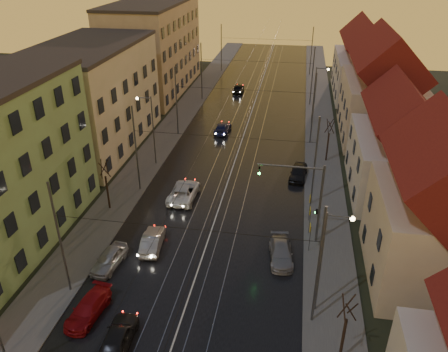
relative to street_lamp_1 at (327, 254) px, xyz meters
The scene contains 39 objects.
road 31.73m from the street_lamp_1, 106.88° to the left, with size 16.00×120.00×0.04m, color black.
sidewalk_left 35.89m from the street_lamp_1, 122.49° to the left, with size 4.00×120.00×0.15m, color #4C4C4C.
sidewalk_right 30.40m from the street_lamp_1, 88.29° to the left, with size 4.00×120.00×0.15m, color #4C4C4C.
tram_rail_0 32.42m from the street_lamp_1, 110.65° to the left, with size 0.06×120.00×0.03m, color gray.
tram_rail_1 31.95m from the street_lamp_1, 108.22° to the left, with size 0.06×120.00×0.03m, color gray.
tram_rail_2 31.51m from the street_lamp_1, 105.53° to the left, with size 0.06×120.00×0.03m, color gray.
tram_rail_3 31.16m from the street_lamp_1, 102.96° to the left, with size 0.06×120.00×0.03m, color gray.
apartment_left_2 35.85m from the street_lamp_1, 137.95° to the left, with size 10.00×20.00×12.00m, color #B2AC8A.
apartment_left_3 54.92m from the street_lamp_1, 119.00° to the left, with size 10.00×24.00×14.00m, color #957F60.
house_right_1 9.36m from the street_lamp_1, 32.35° to the left, with size 8.67×10.20×10.80m.
house_right_2 19.66m from the street_lamp_1, 66.32° to the left, with size 9.18×12.24×9.20m.
house_right_3 33.94m from the street_lamp_1, 76.54° to the left, with size 9.18×14.28×11.50m.
house_right_4 51.61m from the street_lamp_1, 81.20° to the left, with size 9.18×16.32×10.00m.
catenary_pole_l_1 17.74m from the street_lamp_1, behind, with size 0.16×0.16×9.00m, color #595B60.
catenary_pole_r_1 1.18m from the street_lamp_1, 116.77° to the right, with size 0.16×0.16×9.00m, color #595B60.
catenary_pole_l_2 22.57m from the street_lamp_1, 141.66° to the left, with size 0.16×0.16×9.00m, color #595B60.
catenary_pole_r_2 14.01m from the street_lamp_1, 92.06° to the left, with size 0.16×0.16×9.00m, color #595B60.
catenary_pole_l_3 33.98m from the street_lamp_1, 121.40° to the left, with size 0.16×0.16×9.00m, color #595B60.
catenary_pole_r_3 29.01m from the street_lamp_1, 91.00° to the left, with size 0.16×0.16×9.00m, color #595B60.
catenary_pole_l_4 47.43m from the street_lamp_1, 111.92° to the left, with size 0.16×0.16×9.00m, color #595B60.
catenary_pole_r_4 44.00m from the street_lamp_1, 90.66° to the left, with size 0.16×0.16×9.00m, color #595B60.
catenary_pole_l_5 64.48m from the street_lamp_1, 105.94° to the left, with size 0.16×0.16×9.00m, color #595B60.
catenary_pole_r_5 62.00m from the street_lamp_1, 90.47° to the left, with size 0.16×0.16×9.00m, color #595B60.
street_lamp_1 is the anchor object (origin of this frame).
street_lamp_2 27.05m from the street_lamp_1, 132.32° to the left, with size 1.75×0.32×8.00m.
street_lamp_3 36.00m from the street_lamp_1, 90.00° to the left, with size 1.75×0.32×8.00m.
traffic_light_mast 8.08m from the street_lamp_1, 97.91° to the left, with size 5.30×0.32×7.20m.
bare_tree_0 21.87m from the street_lamp_1, 152.61° to the left, with size 1.09×1.09×5.11m.
bare_tree_1 4.79m from the street_lamp_1, 74.64° to the right, with size 1.09×1.09×5.11m.
bare_tree_2 24.16m from the street_lamp_1, 86.90° to the left, with size 1.09×1.09×5.11m.
driving_car_0 14.02m from the street_lamp_1, 157.79° to the right, with size 1.71×4.25×1.45m, color black.
driving_car_1 14.90m from the street_lamp_1, 159.72° to the left, with size 1.47×4.21×1.39m, color #A1A1A6.
driving_car_2 18.86m from the street_lamp_1, 134.33° to the left, with size 2.42×5.24×1.46m, color silver.
driving_car_3 33.18m from the street_lamp_1, 111.40° to the left, with size 1.79×4.41×1.28m, color #161B43.
driving_car_4 50.63m from the street_lamp_1, 104.29° to the left, with size 1.69×4.21×1.44m, color black.
parked_left_2 16.21m from the street_lamp_1, 168.90° to the right, with size 1.70×4.19×1.22m, color maroon.
parked_left_3 16.69m from the street_lamp_1, behind, with size 1.59×3.95×1.34m, color #A4A5AA.
parked_right_1 7.33m from the street_lamp_1, 119.15° to the left, with size 1.75×4.31×1.25m, color #949398.
parked_right_2 19.79m from the street_lamp_1, 95.38° to the left, with size 1.64×4.09×1.39m, color black.
Camera 1 is at (6.40, -12.84, 22.19)m, focal length 35.00 mm.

